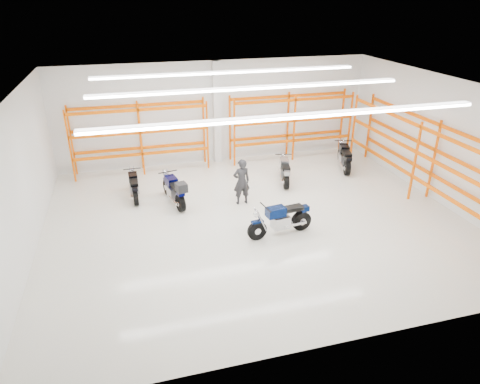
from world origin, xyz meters
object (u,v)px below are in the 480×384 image
object	(u,v)px
motorcycle_back_b	(175,191)
motorcycle_back_d	(344,158)
motorcycle_back_a	(134,187)
motorcycle_back_c	(285,171)
standing_man	(242,182)
structural_column	(217,113)
motorcycle_main	(283,220)

from	to	relation	value
motorcycle_back_b	motorcycle_back_d	world-z (taller)	motorcycle_back_b
motorcycle_back_a	motorcycle_back_b	world-z (taller)	motorcycle_back_b
motorcycle_back_b	motorcycle_back_c	size ratio (longest dim) A/B	1.09
standing_man	motorcycle_back_d	bearing A→B (deg)	-161.36
motorcycle_back_a	motorcycle_back_c	bearing A→B (deg)	-1.20
motorcycle_back_a	motorcycle_back_d	xyz separation A→B (m)	(9.05, 0.56, 0.06)
motorcycle_back_d	structural_column	world-z (taller)	structural_column
motorcycle_back_a	structural_column	world-z (taller)	structural_column
motorcycle_back_b	structural_column	bearing A→B (deg)	57.92
motorcycle_back_b	motorcycle_back_d	size ratio (longest dim) A/B	1.01
motorcycle_back_b	standing_man	bearing A→B (deg)	-12.72
motorcycle_back_a	motorcycle_back_c	xyz separation A→B (m)	(6.00, -0.13, 0.02)
motorcycle_back_c	standing_man	xyz separation A→B (m)	(-2.21, -1.40, 0.39)
motorcycle_back_c	standing_man	distance (m)	2.64
motorcycle_back_d	motorcycle_back_a	bearing A→B (deg)	-176.44
motorcycle_main	motorcycle_back_b	size ratio (longest dim) A/B	1.00
motorcycle_back_a	motorcycle_back_d	size ratio (longest dim) A/B	0.90
motorcycle_back_a	motorcycle_back_d	world-z (taller)	motorcycle_back_d
standing_man	structural_column	bearing A→B (deg)	-94.44
motorcycle_back_b	motorcycle_back_c	bearing A→B (deg)	10.66
structural_column	motorcycle_back_c	bearing A→B (deg)	-55.99
motorcycle_main	motorcycle_back_d	xyz separation A→B (m)	(4.58, 4.57, 0.01)
motorcycle_back_d	standing_man	size ratio (longest dim) A/B	1.27
structural_column	motorcycle_back_b	bearing A→B (deg)	-122.08
motorcycle_main	motorcycle_back_a	world-z (taller)	motorcycle_main
motorcycle_back_b	motorcycle_back_a	bearing A→B (deg)	144.99
motorcycle_main	structural_column	xyz separation A→B (m)	(-0.57, 6.99, 1.73)
motorcycle_back_d	structural_column	xyz separation A→B (m)	(-5.15, 2.42, 1.73)
motorcycle_back_d	standing_man	distance (m)	5.67
structural_column	standing_man	bearing A→B (deg)	-91.45
motorcycle_back_a	standing_man	size ratio (longest dim) A/B	1.15
motorcycle_main	motorcycle_back_b	bearing A→B (deg)	135.39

